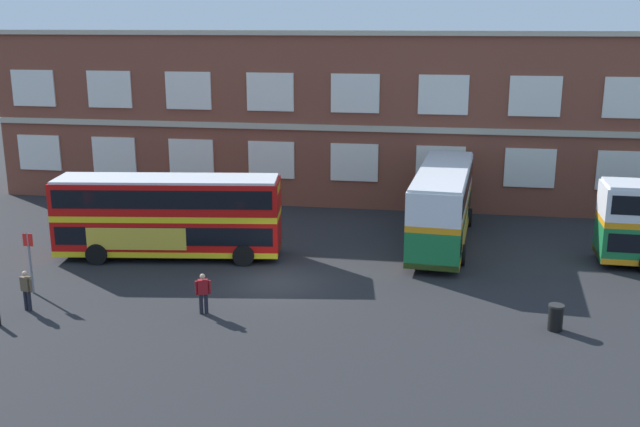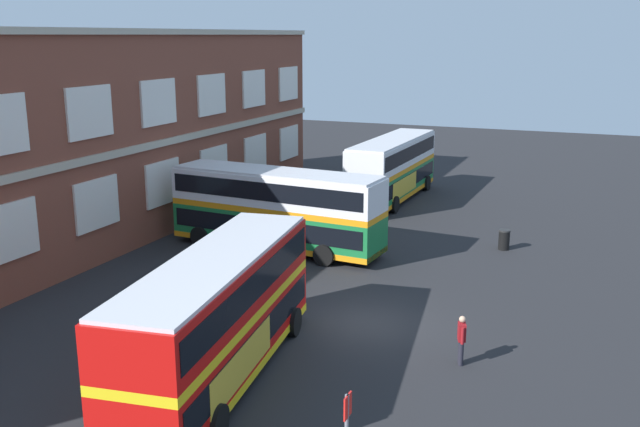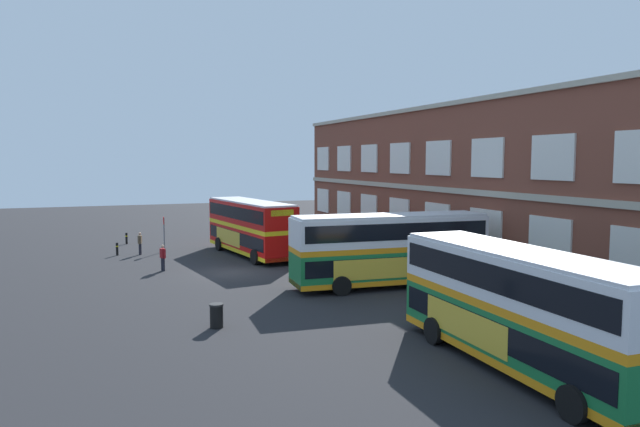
% 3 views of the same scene
% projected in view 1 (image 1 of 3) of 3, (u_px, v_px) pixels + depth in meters
% --- Properties ---
extents(ground_plane, '(120.00, 120.00, 0.00)m').
position_uv_depth(ground_plane, '(285.00, 269.00, 35.18)').
color(ground_plane, '#232326').
extents(brick_terminal_building, '(47.40, 8.19, 10.91)m').
position_uv_depth(brick_terminal_building, '(362.00, 116.00, 48.76)').
color(brick_terminal_building, brown).
rests_on(brick_terminal_building, ground).
extents(double_decker_near, '(11.25, 4.08, 4.07)m').
position_uv_depth(double_decker_near, '(169.00, 215.00, 36.40)').
color(double_decker_near, red).
rests_on(double_decker_near, ground).
extents(double_decker_middle, '(3.47, 11.16, 4.07)m').
position_uv_depth(double_decker_middle, '(442.00, 204.00, 38.55)').
color(double_decker_middle, '#197038').
rests_on(double_decker_middle, ground).
extents(waiting_passenger, '(0.63, 0.35, 1.70)m').
position_uv_depth(waiting_passenger, '(203.00, 292.00, 29.59)').
color(waiting_passenger, black).
rests_on(waiting_passenger, ground).
extents(second_passenger, '(0.64, 0.34, 1.70)m').
position_uv_depth(second_passenger, '(26.00, 289.00, 29.92)').
color(second_passenger, black).
rests_on(second_passenger, ground).
extents(bus_stand_flag, '(0.44, 0.10, 2.70)m').
position_uv_depth(bus_stand_flag, '(30.00, 257.00, 31.66)').
color(bus_stand_flag, slate).
rests_on(bus_stand_flag, ground).
extents(station_litter_bin, '(0.60, 0.60, 1.03)m').
position_uv_depth(station_litter_bin, '(556.00, 317.00, 28.12)').
color(station_litter_bin, black).
rests_on(station_litter_bin, ground).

